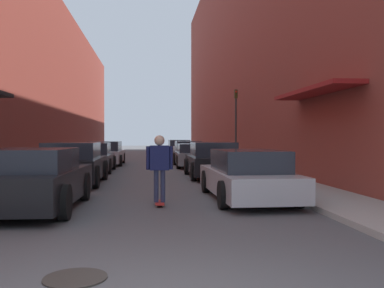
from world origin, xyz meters
The scene contains 17 objects.
ground centered at (0.00, 19.56, 0.00)m, with size 107.55×107.55×0.00m, color #515154.
curb_strip_left centered at (-4.39, 24.44, 0.06)m, with size 1.80×48.89×0.12m.
curb_strip_right centered at (4.39, 24.44, 0.06)m, with size 1.80×48.89×0.12m.
building_row_left centered at (-7.28, 24.44, 5.02)m, with size 4.90×48.89×10.05m.
building_row_right centered at (7.29, 24.44, 7.78)m, with size 4.90×48.89×15.56m.
parked_car_left_0 centered at (-2.48, 5.75, 0.64)m, with size 2.05×4.19×1.32m.
parked_car_left_1 centered at (-2.46, 10.80, 0.67)m, with size 1.95×4.30×1.38m.
parked_car_left_2 centered at (-2.49, 15.68, 0.63)m, with size 1.89×4.00×1.30m.
parked_car_left_3 centered at (-2.35, 20.44, 0.63)m, with size 1.97×4.38×1.31m.
parked_car_right_0 centered at (2.45, 6.78, 0.59)m, with size 1.86×4.52×1.24m.
parked_car_right_1 centered at (2.47, 12.67, 0.65)m, with size 1.91×4.27×1.36m.
parked_car_right_2 centered at (2.33, 18.45, 0.59)m, with size 1.91×4.44×1.20m.
parked_car_right_3 centered at (2.52, 23.74, 0.63)m, with size 1.88×4.41×1.29m.
parked_car_right_4 centered at (2.35, 29.13, 0.65)m, with size 1.87×4.54×1.33m.
skateboarder centered at (0.26, 6.11, 0.98)m, with size 0.61×0.78×1.60m.
manhole_cover centered at (-0.80, 1.16, 0.01)m, with size 0.70×0.70×0.02m.
traffic_light centered at (4.53, 18.21, 2.50)m, with size 0.16×0.22×3.89m.
Camera 1 is at (0.01, -3.62, 1.56)m, focal length 40.00 mm.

